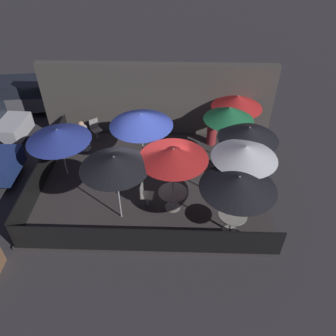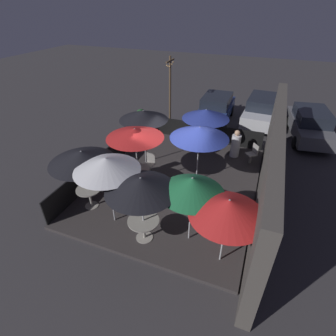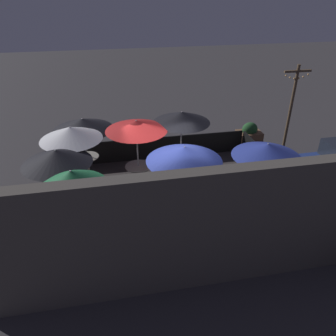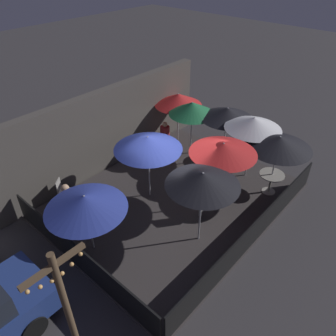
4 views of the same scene
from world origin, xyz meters
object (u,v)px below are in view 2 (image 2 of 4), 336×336
object	(u,v)px
patio_chair_0	(253,153)
patio_umbrella_6	(228,208)
parked_car_1	(261,109)
planter_box	(141,119)
patio_umbrella_3	(107,164)
patio_umbrella_0	(135,133)
parked_car_2	(310,124)
patio_umbrella_7	(192,185)
patio_umbrella_8	(200,132)
dining_table_0	(138,172)
patio_umbrella_2	(141,184)
patio_umbrella_1	(82,157)
patron_1	(236,145)
patio_umbrella_4	(206,114)
dining_table_1	(89,192)
patio_chair_1	(150,163)
dining_table_2	(144,224)
parked_car_0	(216,108)
light_post	(170,89)
patron_0	(227,225)
patio_umbrella_5	(143,115)

from	to	relation	value
patio_chair_0	patio_umbrella_6	bearing A→B (deg)	48.07
patio_chair_0	parked_car_1	world-z (taller)	parked_car_1
planter_box	patio_umbrella_3	bearing A→B (deg)	19.82
patio_umbrella_0	parked_car_2	size ratio (longest dim) A/B	0.54
patio_umbrella_7	planter_box	xyz separation A→B (m)	(-7.38, -5.32, -1.73)
patio_umbrella_3	patio_umbrella_8	world-z (taller)	patio_umbrella_3
patio_umbrella_6	patio_umbrella_7	world-z (taller)	patio_umbrella_7
patio_umbrella_6	patio_umbrella_7	bearing A→B (deg)	-112.34
patio_chair_0	dining_table_0	bearing A→B (deg)	0.00
patio_umbrella_2	patio_umbrella_8	distance (m)	3.71
patio_umbrella_1	parked_car_2	distance (m)	11.93
patio_umbrella_6	patio_umbrella_8	bearing A→B (deg)	-153.98
patron_1	patio_umbrella_4	bearing A→B (deg)	-6.36
dining_table_1	patio_chair_1	bearing A→B (deg)	158.36
patio_umbrella_8	parked_car_1	distance (m)	7.85
dining_table_0	dining_table_2	world-z (taller)	dining_table_2
patio_umbrella_8	patio_chair_0	distance (m)	3.41
dining_table_2	parked_car_0	size ratio (longest dim) A/B	0.23
dining_table_0	patio_umbrella_3	bearing A→B (deg)	4.54
light_post	patron_1	bearing A→B (deg)	59.00
patio_umbrella_2	patio_chair_1	size ratio (longest dim) A/B	2.56
patio_umbrella_2	parked_car_1	world-z (taller)	patio_umbrella_2
patio_umbrella_8	light_post	xyz separation A→B (m)	(-5.13, -3.15, -0.08)
patron_1	light_post	size ratio (longest dim) A/B	0.34
dining_table_1	patron_1	world-z (taller)	patron_1
dining_table_1	parked_car_2	size ratio (longest dim) A/B	0.19
patio_umbrella_4	patio_chair_1	xyz separation A→B (m)	(3.12, -1.54, -1.28)
patio_umbrella_7	dining_table_1	size ratio (longest dim) A/B	2.66
patio_umbrella_4	patio_chair_0	bearing A→B (deg)	75.21
patio_umbrella_2	patio_umbrella_3	size ratio (longest dim) A/B	0.94
dining_table_2	patron_1	size ratio (longest dim) A/B	0.73
patio_chair_1	parked_car_2	distance (m)	9.10
patio_umbrella_3	parked_car_1	size ratio (longest dim) A/B	0.53
dining_table_1	patio_umbrella_2	bearing A→B (deg)	74.84
patio_umbrella_0	parked_car_0	size ratio (longest dim) A/B	0.59
patio_umbrella_7	parked_car_0	xyz separation A→B (m)	(-9.83, -1.39, -1.35)
patio_umbrella_2	patio_umbrella_7	distance (m)	1.40
dining_table_1	patio_chair_0	xyz separation A→B (m)	(-5.22, 5.06, -0.13)
dining_table_1	patron_0	size ratio (longest dim) A/B	0.69
parked_car_0	light_post	bearing A→B (deg)	-58.09
dining_table_0	patio_chair_0	xyz separation A→B (m)	(-3.40, 4.07, -0.09)
parked_car_2	patio_umbrella_6	bearing A→B (deg)	-23.74
parked_car_2	patio_umbrella_2	bearing A→B (deg)	-35.73
patio_umbrella_5	planter_box	world-z (taller)	patio_umbrella_5
dining_table_2	patio_chair_0	bearing A→B (deg)	156.06
patio_umbrella_4	patio_umbrella_3	bearing A→B (deg)	-13.34
patio_umbrella_6	parked_car_0	bearing A→B (deg)	-166.42
patron_0	parked_car_2	distance (m)	9.28
patio_umbrella_6	parked_car_0	world-z (taller)	patio_umbrella_6
patio_umbrella_2	light_post	world-z (taller)	light_post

